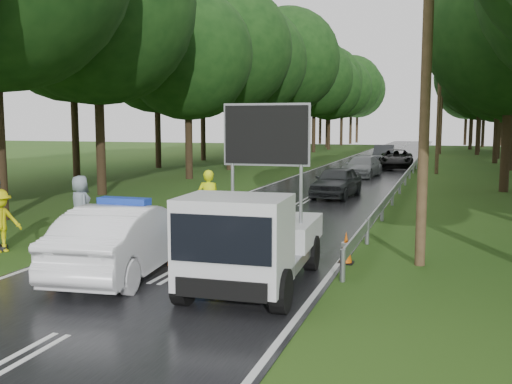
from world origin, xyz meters
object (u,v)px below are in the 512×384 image
at_px(police_sedan, 125,240).
at_px(officer, 209,201).
at_px(queue_car_fourth, 384,154).
at_px(barrier, 229,229).
at_px(queue_car_second, 362,167).
at_px(queue_car_third, 396,159).
at_px(work_truck, 251,240).
at_px(civilian, 202,228).
at_px(queue_car_first, 337,182).

relative_size(police_sedan, officer, 2.54).
bearing_deg(queue_car_fourth, barrier, -93.45).
bearing_deg(queue_car_second, queue_car_third, 84.43).
bearing_deg(officer, queue_car_third, -102.66).
relative_size(police_sedan, work_truck, 1.03).
distance_m(civilian, queue_car_third, 30.96).
bearing_deg(barrier, civilian, -129.45).
bearing_deg(queue_car_third, work_truck, -94.22).
relative_size(police_sedan, queue_car_second, 1.09).
xyz_separation_m(barrier, officer, (-1.92, 3.28, 0.19)).
distance_m(police_sedan, work_truck, 3.02).
distance_m(civilian, queue_car_second, 23.65).
distance_m(queue_car_third, queue_car_fourth, 6.18).
bearing_deg(queue_car_second, queue_car_fourth, 96.10).
xyz_separation_m(civilian, queue_car_fourth, (0.55, 36.89, -0.09)).
xyz_separation_m(civilian, queue_car_second, (0.55, 23.64, -0.20)).
xyz_separation_m(police_sedan, barrier, (1.71, 1.95, -0.01)).
bearing_deg(officer, queue_car_fourth, -98.77).
bearing_deg(civilian, barrier, 19.44).
xyz_separation_m(police_sedan, queue_car_fourth, (1.78, 38.34, -0.02)).
bearing_deg(work_truck, queue_car_fourth, 88.91).
bearing_deg(queue_car_fourth, officer, -96.78).
distance_m(police_sedan, barrier, 2.59).
bearing_deg(work_truck, queue_car_third, 86.60).
bearing_deg(civilian, queue_car_fourth, 62.41).
height_order(civilian, queue_car_first, civilian).
xyz_separation_m(officer, queue_car_fourth, (1.99, 33.12, -0.20)).
distance_m(queue_car_first, queue_car_fourth, 23.44).
xyz_separation_m(work_truck, barrier, (-1.30, 2.11, -0.24)).
height_order(work_truck, queue_car_second, work_truck).
height_order(work_truck, queue_car_third, work_truck).
relative_size(barrier, queue_car_second, 0.55).
height_order(police_sedan, queue_car_second, police_sedan).
bearing_deg(police_sedan, queue_car_second, -101.12).
bearing_deg(queue_car_fourth, queue_car_second, -93.33).
distance_m(barrier, queue_car_fourth, 36.39).
xyz_separation_m(police_sedan, civilian, (1.23, 1.45, 0.07)).
height_order(police_sedan, queue_car_third, police_sedan).
bearing_deg(civilian, queue_car_first, 59.93).
distance_m(civilian, queue_car_first, 13.48).
relative_size(officer, queue_car_second, 0.43).
bearing_deg(police_sedan, barrier, -138.22).
bearing_deg(barrier, queue_car_third, 91.42).
height_order(officer, queue_car_second, officer).
height_order(queue_car_second, queue_car_third, queue_car_third).
xyz_separation_m(work_truck, queue_car_second, (-1.23, 25.25, -0.36)).
bearing_deg(queue_car_second, queue_car_first, -82.61).
distance_m(police_sedan, queue_car_first, 15.04).
height_order(work_truck, officer, work_truck).
bearing_deg(officer, police_sedan, 87.03).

